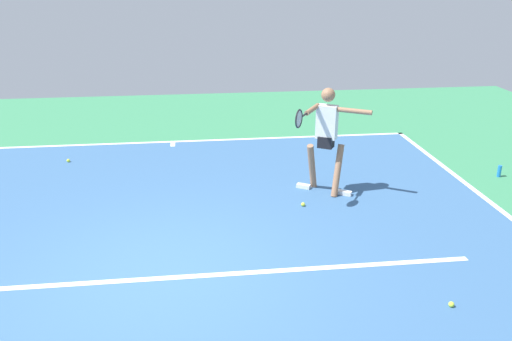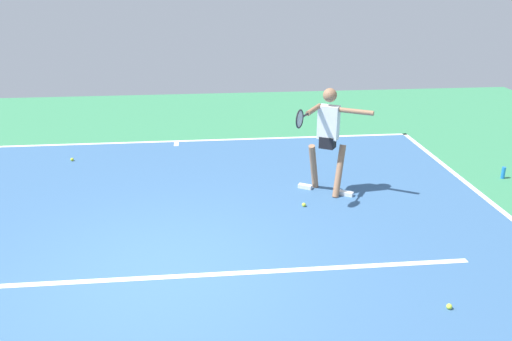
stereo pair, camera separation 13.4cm
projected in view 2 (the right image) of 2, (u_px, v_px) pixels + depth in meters
ground_plane at (162, 273)px, 6.84m from camera, size 21.06×21.06×0.00m
court_surface at (162, 273)px, 6.84m from camera, size 10.75×11.36×0.00m
court_line_baseline_near at (177, 141)px, 12.08m from camera, size 10.75×0.10×0.01m
court_line_service at (161, 277)px, 6.74m from camera, size 8.06×0.10×0.01m
court_line_centre_mark at (176, 144)px, 11.89m from camera, size 0.10×0.30×0.01m
tennis_player at (328, 134)px, 8.93m from camera, size 1.36×1.15×1.85m
tennis_ball_near_player at (72, 159)px, 10.82m from camera, size 0.07×0.07×0.07m
tennis_ball_by_baseline at (304, 205)px, 8.74m from camera, size 0.07×0.07×0.07m
tennis_ball_near_service_line at (449, 306)px, 6.11m from camera, size 0.07×0.07×0.07m
water_bottle at (503, 173)px, 9.90m from camera, size 0.07×0.07×0.22m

